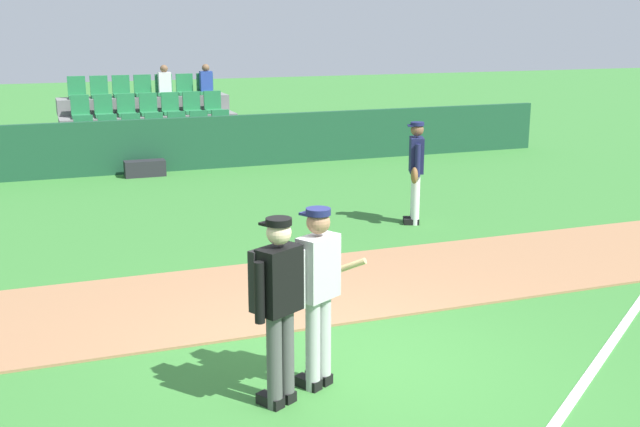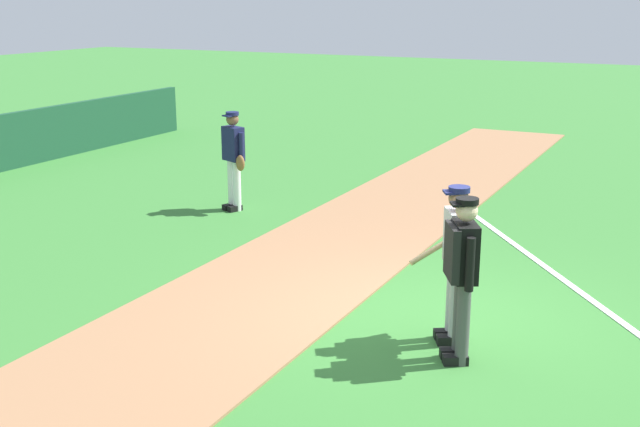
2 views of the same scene
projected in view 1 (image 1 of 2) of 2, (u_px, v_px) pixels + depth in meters
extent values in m
plane|color=#387A33|center=(344.00, 363.00, 7.95)|extent=(80.00, 80.00, 0.00)
cube|color=#9E704C|center=(278.00, 292.00, 9.97)|extent=(28.00, 2.56, 0.03)
cube|color=white|center=(614.00, 340.00, 8.51)|extent=(9.68, 7.25, 0.01)
cube|color=#19472D|center=(163.00, 145.00, 17.94)|extent=(20.00, 0.16, 1.23)
cube|color=slate|center=(151.00, 153.00, 19.75)|extent=(4.45, 2.95, 0.30)
cube|color=slate|center=(156.00, 144.00, 18.90)|extent=(4.35, 0.85, 0.40)
cube|color=#237542|center=(85.00, 138.00, 18.19)|extent=(0.44, 0.40, 0.08)
cube|color=#237542|center=(84.00, 126.00, 18.33)|extent=(0.44, 0.08, 0.50)
cube|color=#237542|center=(109.00, 136.00, 18.37)|extent=(0.44, 0.40, 0.08)
cube|color=#237542|center=(108.00, 125.00, 18.51)|extent=(0.44, 0.08, 0.50)
cube|color=#237542|center=(133.00, 135.00, 18.56)|extent=(0.44, 0.40, 0.08)
cube|color=#237542|center=(131.00, 124.00, 18.70)|extent=(0.44, 0.08, 0.50)
cube|color=#237542|center=(156.00, 134.00, 18.74)|extent=(0.44, 0.40, 0.08)
cube|color=#237542|center=(154.00, 123.00, 18.88)|extent=(0.44, 0.08, 0.50)
cube|color=#237542|center=(179.00, 133.00, 18.93)|extent=(0.44, 0.40, 0.08)
cube|color=#237542|center=(177.00, 122.00, 19.07)|extent=(0.44, 0.08, 0.50)
cube|color=#237542|center=(201.00, 132.00, 19.12)|extent=(0.44, 0.40, 0.08)
cube|color=#237542|center=(199.00, 121.00, 19.26)|extent=(0.44, 0.08, 0.50)
cube|color=#237542|center=(223.00, 131.00, 19.30)|extent=(0.44, 0.40, 0.08)
cube|color=#237542|center=(220.00, 120.00, 19.44)|extent=(0.44, 0.08, 0.50)
cube|color=slate|center=(150.00, 123.00, 19.57)|extent=(4.35, 0.85, 0.40)
cube|color=#237542|center=(81.00, 116.00, 18.86)|extent=(0.44, 0.40, 0.08)
cube|color=#237542|center=(80.00, 105.00, 19.00)|extent=(0.44, 0.08, 0.50)
cube|color=#237542|center=(105.00, 115.00, 19.05)|extent=(0.44, 0.40, 0.08)
cube|color=#237542|center=(103.00, 104.00, 19.19)|extent=(0.44, 0.08, 0.50)
cube|color=#237542|center=(127.00, 115.00, 19.23)|extent=(0.44, 0.40, 0.08)
cube|color=#237542|center=(126.00, 104.00, 19.37)|extent=(0.44, 0.08, 0.50)
cube|color=#237542|center=(150.00, 114.00, 19.42)|extent=(0.44, 0.40, 0.08)
cube|color=#237542|center=(148.00, 103.00, 19.56)|extent=(0.44, 0.08, 0.50)
cube|color=#237542|center=(172.00, 113.00, 19.61)|extent=(0.44, 0.40, 0.08)
cube|color=#237542|center=(170.00, 102.00, 19.75)|extent=(0.44, 0.08, 0.50)
cube|color=#237542|center=(193.00, 112.00, 19.79)|extent=(0.44, 0.40, 0.08)
cube|color=#237542|center=(191.00, 101.00, 19.93)|extent=(0.44, 0.08, 0.50)
cube|color=#237542|center=(215.00, 111.00, 19.98)|extent=(0.44, 0.40, 0.08)
cube|color=#237542|center=(212.00, 101.00, 20.12)|extent=(0.44, 0.08, 0.50)
cube|color=slate|center=(144.00, 104.00, 20.25)|extent=(4.35, 0.85, 0.40)
cube|color=#237542|center=(78.00, 97.00, 19.54)|extent=(0.44, 0.40, 0.08)
cube|color=#237542|center=(77.00, 86.00, 19.68)|extent=(0.44, 0.08, 0.50)
cube|color=#237542|center=(100.00, 96.00, 19.73)|extent=(0.44, 0.40, 0.08)
cube|color=#237542|center=(99.00, 85.00, 19.86)|extent=(0.44, 0.08, 0.50)
cube|color=#237542|center=(122.00, 95.00, 19.91)|extent=(0.44, 0.40, 0.08)
cube|color=#237542|center=(121.00, 85.00, 20.05)|extent=(0.44, 0.08, 0.50)
cube|color=#237542|center=(144.00, 95.00, 20.10)|extent=(0.44, 0.40, 0.08)
cube|color=#237542|center=(142.00, 84.00, 20.24)|extent=(0.44, 0.08, 0.50)
cube|color=#237542|center=(165.00, 94.00, 20.28)|extent=(0.44, 0.40, 0.08)
cube|color=#237542|center=(164.00, 84.00, 20.42)|extent=(0.44, 0.08, 0.50)
cube|color=silver|center=(165.00, 82.00, 20.26)|extent=(0.32, 0.22, 0.52)
sphere|color=brown|center=(164.00, 69.00, 20.17)|extent=(0.20, 0.20, 0.20)
cube|color=#237542|center=(186.00, 93.00, 20.47)|extent=(0.44, 0.40, 0.08)
cube|color=#237542|center=(184.00, 83.00, 20.61)|extent=(0.44, 0.08, 0.50)
cube|color=#237542|center=(207.00, 93.00, 20.66)|extent=(0.44, 0.40, 0.08)
cube|color=#237542|center=(205.00, 83.00, 20.80)|extent=(0.44, 0.08, 0.50)
cube|color=#263F99|center=(206.00, 81.00, 20.63)|extent=(0.32, 0.22, 0.52)
sphere|color=brown|center=(206.00, 68.00, 20.55)|extent=(0.20, 0.20, 0.20)
cylinder|color=#B2B2B2|center=(313.00, 345.00, 7.28)|extent=(0.14, 0.14, 0.90)
cylinder|color=#B2B2B2|center=(324.00, 340.00, 7.40)|extent=(0.14, 0.14, 0.90)
cube|color=black|center=(308.00, 383.00, 7.41)|extent=(0.23, 0.29, 0.10)
cube|color=black|center=(319.00, 377.00, 7.53)|extent=(0.23, 0.29, 0.10)
cube|color=#B2B2B2|center=(318.00, 267.00, 7.16)|extent=(0.46, 0.39, 0.60)
cylinder|color=#B2B2B2|center=(300.00, 279.00, 6.98)|extent=(0.09, 0.09, 0.55)
cylinder|color=#B2B2B2|center=(335.00, 266.00, 7.35)|extent=(0.09, 0.09, 0.55)
sphere|color=#9E7051|center=(318.00, 222.00, 7.05)|extent=(0.22, 0.22, 0.22)
cylinder|color=#191E4C|center=(318.00, 212.00, 7.03)|extent=(0.23, 0.23, 0.06)
cube|color=#191E4C|center=(310.00, 213.00, 7.10)|extent=(0.22, 0.19, 0.02)
cylinder|color=tan|center=(327.00, 274.00, 7.44)|extent=(0.62, 0.59, 0.41)
cylinder|color=#4C4C4C|center=(274.00, 362.00, 6.93)|extent=(0.14, 0.14, 0.90)
cylinder|color=#4C4C4C|center=(287.00, 356.00, 7.05)|extent=(0.14, 0.14, 0.90)
cube|color=black|center=(270.00, 400.00, 7.06)|extent=(0.23, 0.29, 0.10)
cube|color=black|center=(282.00, 394.00, 7.18)|extent=(0.23, 0.29, 0.10)
cube|color=black|center=(280.00, 280.00, 6.81)|extent=(0.46, 0.39, 0.60)
cylinder|color=black|center=(259.00, 293.00, 6.63)|extent=(0.09, 0.09, 0.55)
cylinder|color=black|center=(299.00, 278.00, 7.00)|extent=(0.09, 0.09, 0.55)
sphere|color=beige|center=(279.00, 233.00, 6.70)|extent=(0.22, 0.22, 0.22)
cylinder|color=black|center=(279.00, 222.00, 6.68)|extent=(0.23, 0.23, 0.06)
cube|color=black|center=(270.00, 223.00, 6.75)|extent=(0.22, 0.19, 0.02)
cube|color=black|center=(269.00, 277.00, 6.89)|extent=(0.42, 0.28, 0.56)
cylinder|color=white|center=(416.00, 199.00, 13.25)|extent=(0.14, 0.14, 0.90)
cylinder|color=white|center=(415.00, 197.00, 13.40)|extent=(0.14, 0.14, 0.90)
cube|color=black|center=(411.00, 222.00, 13.34)|extent=(0.29, 0.21, 0.10)
cube|color=black|center=(411.00, 219.00, 13.50)|extent=(0.29, 0.21, 0.10)
cube|color=#191E47|center=(416.00, 155.00, 13.14)|extent=(0.35, 0.45, 0.60)
cylinder|color=#191E47|center=(418.00, 160.00, 12.91)|extent=(0.09, 0.09, 0.55)
cylinder|color=#191E47|center=(415.00, 155.00, 13.40)|extent=(0.09, 0.09, 0.55)
sphere|color=brown|center=(417.00, 130.00, 13.04)|extent=(0.22, 0.22, 0.22)
cylinder|color=#191E4C|center=(417.00, 124.00, 13.01)|extent=(0.23, 0.23, 0.06)
cube|color=#191E4C|center=(411.00, 126.00, 13.02)|extent=(0.18, 0.21, 0.02)
ellipsoid|color=brown|center=(414.00, 175.00, 12.95)|extent=(0.19, 0.23, 0.28)
cube|color=#232328|center=(145.00, 168.00, 17.47)|extent=(0.90, 0.36, 0.36)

